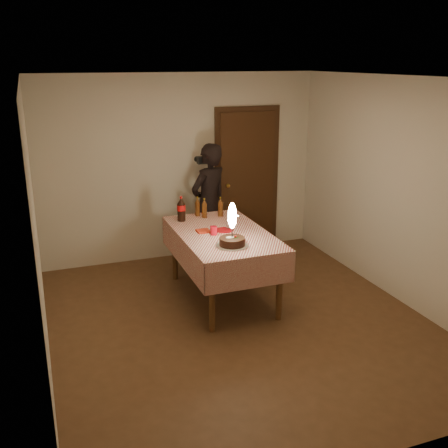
{
  "coord_description": "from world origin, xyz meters",
  "views": [
    {
      "loc": [
        -1.96,
        -4.79,
        2.78
      ],
      "look_at": [
        0.04,
        0.61,
        0.95
      ],
      "focal_mm": 42.0,
      "sensor_mm": 36.0,
      "label": 1
    }
  ],
  "objects_px": {
    "red_plate": "(225,230)",
    "birthday_cake": "(232,235)",
    "photographer": "(209,204)",
    "amber_bottle_right": "(220,207)",
    "clear_cup": "(229,225)",
    "dining_table": "(223,241)",
    "cola_bottle": "(181,209)",
    "red_cup": "(214,231)",
    "amber_bottle_mid": "(204,209)",
    "amber_bottle_left": "(198,207)"
  },
  "relations": [
    {
      "from": "red_plate",
      "to": "birthday_cake",
      "type": "bearing_deg",
      "value": -101.54
    },
    {
      "from": "photographer",
      "to": "amber_bottle_right",
      "type": "bearing_deg",
      "value": -93.79
    },
    {
      "from": "clear_cup",
      "to": "dining_table",
      "type": "bearing_deg",
      "value": -139.72
    },
    {
      "from": "cola_bottle",
      "to": "red_cup",
      "type": "bearing_deg",
      "value": -72.8
    },
    {
      "from": "birthday_cake",
      "to": "amber_bottle_mid",
      "type": "distance_m",
      "value": 1.11
    },
    {
      "from": "cola_bottle",
      "to": "amber_bottle_left",
      "type": "height_order",
      "value": "cola_bottle"
    },
    {
      "from": "dining_table",
      "to": "photographer",
      "type": "relative_size",
      "value": 1.02
    },
    {
      "from": "red_cup",
      "to": "clear_cup",
      "type": "bearing_deg",
      "value": 31.0
    },
    {
      "from": "birthday_cake",
      "to": "amber_bottle_right",
      "type": "height_order",
      "value": "birthday_cake"
    },
    {
      "from": "cola_bottle",
      "to": "photographer",
      "type": "bearing_deg",
      "value": 46.27
    },
    {
      "from": "clear_cup",
      "to": "amber_bottle_left",
      "type": "height_order",
      "value": "amber_bottle_left"
    },
    {
      "from": "clear_cup",
      "to": "amber_bottle_mid",
      "type": "relative_size",
      "value": 0.35
    },
    {
      "from": "birthday_cake",
      "to": "clear_cup",
      "type": "distance_m",
      "value": 0.6
    },
    {
      "from": "dining_table",
      "to": "amber_bottle_mid",
      "type": "xyz_separation_m",
      "value": [
        -0.01,
        0.64,
        0.23
      ]
    },
    {
      "from": "amber_bottle_right",
      "to": "photographer",
      "type": "xyz_separation_m",
      "value": [
        0.04,
        0.57,
        -0.1
      ]
    },
    {
      "from": "red_cup",
      "to": "cola_bottle",
      "type": "distance_m",
      "value": 0.69
    },
    {
      "from": "red_cup",
      "to": "amber_bottle_right",
      "type": "bearing_deg",
      "value": 64.16
    },
    {
      "from": "amber_bottle_right",
      "to": "amber_bottle_mid",
      "type": "bearing_deg",
      "value": 176.09
    },
    {
      "from": "amber_bottle_right",
      "to": "amber_bottle_mid",
      "type": "distance_m",
      "value": 0.21
    },
    {
      "from": "dining_table",
      "to": "photographer",
      "type": "distance_m",
      "value": 1.22
    },
    {
      "from": "cola_bottle",
      "to": "amber_bottle_mid",
      "type": "xyz_separation_m",
      "value": [
        0.31,
        0.04,
        -0.03
      ]
    },
    {
      "from": "amber_bottle_right",
      "to": "photographer",
      "type": "relative_size",
      "value": 0.15
    },
    {
      "from": "birthday_cake",
      "to": "red_cup",
      "type": "distance_m",
      "value": 0.43
    },
    {
      "from": "clear_cup",
      "to": "amber_bottle_right",
      "type": "xyz_separation_m",
      "value": [
        0.08,
        0.53,
        0.07
      ]
    },
    {
      "from": "red_cup",
      "to": "amber_bottle_mid",
      "type": "relative_size",
      "value": 0.39
    },
    {
      "from": "birthday_cake",
      "to": "amber_bottle_right",
      "type": "relative_size",
      "value": 1.9
    },
    {
      "from": "amber_bottle_right",
      "to": "photographer",
      "type": "bearing_deg",
      "value": 86.21
    },
    {
      "from": "clear_cup",
      "to": "birthday_cake",
      "type": "bearing_deg",
      "value": -107.47
    },
    {
      "from": "red_plate",
      "to": "amber_bottle_right",
      "type": "distance_m",
      "value": 0.6
    },
    {
      "from": "photographer",
      "to": "clear_cup",
      "type": "bearing_deg",
      "value": -96.34
    },
    {
      "from": "red_cup",
      "to": "dining_table",
      "type": "bearing_deg",
      "value": 20.09
    },
    {
      "from": "birthday_cake",
      "to": "photographer",
      "type": "distance_m",
      "value": 1.69
    },
    {
      "from": "amber_bottle_left",
      "to": "amber_bottle_right",
      "type": "bearing_deg",
      "value": -23.78
    },
    {
      "from": "dining_table",
      "to": "birthday_cake",
      "type": "height_order",
      "value": "birthday_cake"
    },
    {
      "from": "dining_table",
      "to": "amber_bottle_left",
      "type": "bearing_deg",
      "value": 95.26
    },
    {
      "from": "cola_bottle",
      "to": "photographer",
      "type": "height_order",
      "value": "photographer"
    },
    {
      "from": "amber_bottle_mid",
      "to": "dining_table",
      "type": "bearing_deg",
      "value": -89.11
    },
    {
      "from": "clear_cup",
      "to": "amber_bottle_right",
      "type": "relative_size",
      "value": 0.35
    },
    {
      "from": "dining_table",
      "to": "red_plate",
      "type": "bearing_deg",
      "value": 51.38
    },
    {
      "from": "red_cup",
      "to": "amber_bottle_left",
      "type": "relative_size",
      "value": 0.39
    },
    {
      "from": "dining_table",
      "to": "red_plate",
      "type": "relative_size",
      "value": 7.82
    },
    {
      "from": "red_cup",
      "to": "photographer",
      "type": "xyz_separation_m",
      "value": [
        0.36,
        1.24,
        -0.04
      ]
    },
    {
      "from": "red_plate",
      "to": "amber_bottle_right",
      "type": "bearing_deg",
      "value": 74.75
    },
    {
      "from": "red_cup",
      "to": "photographer",
      "type": "height_order",
      "value": "photographer"
    },
    {
      "from": "birthday_cake",
      "to": "amber_bottle_mid",
      "type": "height_order",
      "value": "birthday_cake"
    },
    {
      "from": "red_plate",
      "to": "amber_bottle_mid",
      "type": "xyz_separation_m",
      "value": [
        -0.06,
        0.58,
        0.11
      ]
    },
    {
      "from": "birthday_cake",
      "to": "cola_bottle",
      "type": "xyz_separation_m",
      "value": [
        -0.26,
        1.07,
        0.04
      ]
    },
    {
      "from": "photographer",
      "to": "red_plate",
      "type": "bearing_deg",
      "value": -99.62
    },
    {
      "from": "red_cup",
      "to": "amber_bottle_right",
      "type": "distance_m",
      "value": 0.75
    },
    {
      "from": "red_cup",
      "to": "red_plate",
      "type": "bearing_deg",
      "value": 31.4
    }
  ]
}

